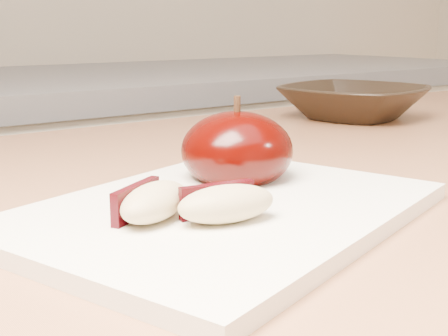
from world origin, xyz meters
TOP-DOWN VIEW (x-y plane):
  - back_cabinet at (0.00, 1.20)m, footprint 2.40×0.62m
  - cutting_board at (-0.07, 0.39)m, footprint 0.34×0.29m
  - apple_half at (-0.01, 0.44)m, footprint 0.12×0.12m
  - apple_wedge_a at (-0.12, 0.39)m, footprint 0.07×0.06m
  - apple_wedge_b at (-0.09, 0.36)m, footprint 0.07×0.04m
  - bowl at (0.37, 0.66)m, footprint 0.24×0.24m

SIDE VIEW (x-z plane):
  - back_cabinet at x=0.00m, z-range 0.00..0.94m
  - cutting_board at x=-0.07m, z-range 0.90..0.91m
  - apple_wedge_a at x=-0.12m, z-range 0.91..0.94m
  - apple_wedge_b at x=-0.09m, z-range 0.91..0.94m
  - bowl at x=0.37m, z-range 0.90..0.95m
  - apple_half at x=-0.01m, z-range 0.90..0.97m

